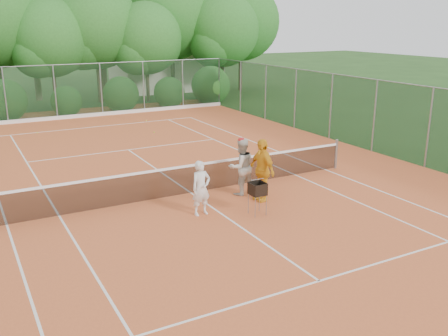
% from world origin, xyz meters
% --- Properties ---
extents(ground, '(120.00, 120.00, 0.00)m').
position_xyz_m(ground, '(0.00, 0.00, 0.00)').
color(ground, '#214418').
rests_on(ground, ground).
extents(clay_court, '(18.00, 36.00, 0.02)m').
position_xyz_m(clay_court, '(0.00, 0.00, 0.01)').
color(clay_court, '#D06130').
rests_on(clay_court, ground).
extents(club_building, '(8.00, 5.00, 3.00)m').
position_xyz_m(club_building, '(9.00, 24.00, 1.50)').
color(club_building, beige).
rests_on(club_building, ground).
extents(tennis_net, '(11.97, 0.10, 1.10)m').
position_xyz_m(tennis_net, '(0.00, 0.00, 0.53)').
color(tennis_net, gray).
rests_on(tennis_net, clay_court).
extents(player_white, '(0.60, 0.42, 1.58)m').
position_xyz_m(player_white, '(-0.51, -1.78, 0.81)').
color(player_white, silver).
rests_on(player_white, clay_court).
extents(player_center_grp, '(0.92, 0.73, 1.85)m').
position_xyz_m(player_center_grp, '(1.36, -0.82, 0.93)').
color(player_center_grp, beige).
rests_on(player_center_grp, clay_court).
extents(player_yellow, '(0.52, 1.15, 1.93)m').
position_xyz_m(player_yellow, '(1.63, -1.58, 0.98)').
color(player_yellow, gold).
rests_on(player_yellow, clay_court).
extents(ball_hopper, '(0.41, 0.41, 0.95)m').
position_xyz_m(ball_hopper, '(0.88, -2.53, 0.77)').
color(ball_hopper, gray).
rests_on(ball_hopper, clay_court).
extents(stray_ball_a, '(0.07, 0.07, 0.07)m').
position_xyz_m(stray_ball_a, '(-2.89, 11.68, 0.05)').
color(stray_ball_a, '#C4DB33').
rests_on(stray_ball_a, clay_court).
extents(stray_ball_b, '(0.07, 0.07, 0.07)m').
position_xyz_m(stray_ball_b, '(2.90, 12.10, 0.05)').
color(stray_ball_b, yellow).
rests_on(stray_ball_b, clay_court).
extents(stray_ball_c, '(0.07, 0.07, 0.07)m').
position_xyz_m(stray_ball_c, '(2.19, 9.05, 0.05)').
color(stray_ball_c, '#B5C72E').
rests_on(stray_ball_c, clay_court).
extents(court_markings, '(11.03, 23.83, 0.01)m').
position_xyz_m(court_markings, '(0.00, 0.00, 0.02)').
color(court_markings, white).
rests_on(court_markings, clay_court).
extents(fence_back, '(18.07, 0.07, 3.00)m').
position_xyz_m(fence_back, '(0.00, 15.00, 1.52)').
color(fence_back, '#19381E').
rests_on(fence_back, clay_court).
extents(fence_right, '(0.07, 33.07, 3.00)m').
position_xyz_m(fence_right, '(9.00, -1.50, 1.52)').
color(fence_right, '#19381E').
rests_on(fence_right, clay_court).
extents(tropical_treeline, '(32.10, 8.49, 15.03)m').
position_xyz_m(tropical_treeline, '(1.43, 20.22, 5.11)').
color(tropical_treeline, brown).
rests_on(tropical_treeline, ground).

